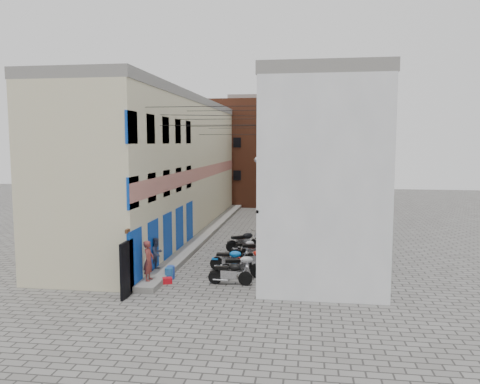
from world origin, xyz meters
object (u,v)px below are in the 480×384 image
at_px(motorcycle_g, 244,240).
at_px(person_a, 149,261).
at_px(motorcycle_d, 254,257).
at_px(motorcycle_c, 231,258).
at_px(water_jug_far, 171,272).
at_px(red_crate, 167,281).
at_px(person_b, 156,254).
at_px(water_jug_near, 169,274).
at_px(motorcycle_a, 230,272).
at_px(motorcycle_b, 242,265).
at_px(motorcycle_f, 247,247).
at_px(motorcycle_e, 257,249).

bearing_deg(motorcycle_g, person_a, -57.85).
distance_m(motorcycle_d, motorcycle_g, 3.31).
bearing_deg(motorcycle_c, water_jug_far, -58.37).
xyz_separation_m(motorcycle_c, red_crate, (-2.36, -2.43, -0.45)).
height_order(person_b, water_jug_near, person_b).
relative_size(motorcycle_a, person_b, 1.30).
distance_m(motorcycle_b, motorcycle_f, 4.07).
relative_size(motorcycle_a, red_crate, 4.74).
xyz_separation_m(motorcycle_g, water_jug_near, (-2.52, -5.94, -0.34)).
distance_m(person_b, red_crate, 1.74).
bearing_deg(water_jug_far, motorcycle_c, 34.16).
xyz_separation_m(motorcycle_e, motorcycle_f, (-0.65, 0.99, -0.12)).
height_order(motorcycle_e, water_jug_near, motorcycle_e).
relative_size(motorcycle_a, motorcycle_e, 0.90).
distance_m(motorcycle_a, motorcycle_c, 2.24).
distance_m(motorcycle_d, motorcycle_e, 1.09).
bearing_deg(water_jug_near, motorcycle_a, -5.04).
relative_size(motorcycle_a, motorcycle_d, 1.13).
bearing_deg(red_crate, motorcycle_g, 69.06).
height_order(motorcycle_a, water_jug_near, motorcycle_a).
bearing_deg(motorcycle_b, motorcycle_c, -163.79).
xyz_separation_m(motorcycle_b, person_b, (-3.90, -0.01, 0.38)).
xyz_separation_m(motorcycle_f, red_crate, (-2.74, -5.31, -0.37)).
relative_size(motorcycle_c, red_crate, 4.95).
bearing_deg(water_jug_near, red_crate, -81.73).
distance_m(motorcycle_e, motorcycle_f, 1.19).
height_order(motorcycle_f, person_a, person_a).
bearing_deg(red_crate, motorcycle_a, 4.62).
bearing_deg(person_b, motorcycle_e, -31.76).
bearing_deg(water_jug_far, motorcycle_f, 58.25).
distance_m(motorcycle_g, water_jug_near, 6.46).
distance_m(motorcycle_b, person_a, 4.09).
distance_m(motorcycle_d, water_jug_far, 4.24).
bearing_deg(motorcycle_c, motorcycle_e, 149.08).
height_order(motorcycle_f, motorcycle_g, motorcycle_g).
bearing_deg(motorcycle_g, person_b, -66.27).
height_order(motorcycle_a, motorcycle_c, motorcycle_c).
xyz_separation_m(motorcycle_d, water_jug_far, (-3.45, -2.45, -0.21)).
relative_size(motorcycle_d, red_crate, 4.20).
xyz_separation_m(motorcycle_d, motorcycle_g, (-0.93, 3.17, 0.13)).
relative_size(motorcycle_c, person_b, 1.36).
height_order(motorcycle_b, motorcycle_f, motorcycle_b).
height_order(motorcycle_g, water_jug_near, motorcycle_g).
height_order(motorcycle_d, water_jug_far, motorcycle_d).
height_order(person_a, red_crate, person_a).
bearing_deg(motorcycle_c, motorcycle_b, 27.23).
distance_m(motorcycle_a, person_a, 3.46).
distance_m(motorcycle_f, person_a, 6.71).
xyz_separation_m(motorcycle_e, person_a, (-4.03, -4.77, 0.48)).
distance_m(motorcycle_e, water_jug_far, 4.95).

